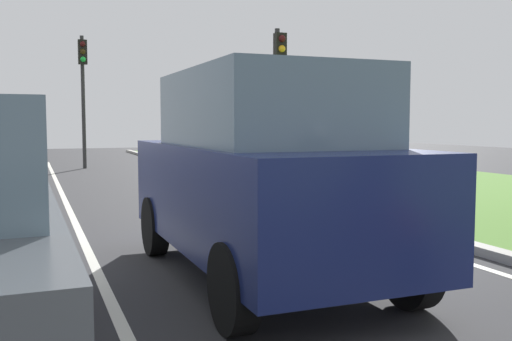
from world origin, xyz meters
TOP-DOWN VIEW (x-y plane):
  - ground_plane at (0.00, 14.00)m, footprint 60.00×60.00m
  - lane_line_center at (-0.70, 14.00)m, footprint 0.12×32.00m
  - lane_line_right_edge at (3.60, 14.00)m, footprint 0.12×32.00m
  - grass_verge_right at (8.50, 14.00)m, footprint 9.00×48.00m
  - curb_right at (4.10, 14.00)m, footprint 0.24×48.00m
  - car_suv_ahead at (0.99, 8.80)m, footprint 1.99×4.51m
  - traffic_light_near_right at (5.23, 18.01)m, footprint 0.32×0.50m
  - traffic_light_far_median at (0.53, 25.61)m, footprint 0.32×0.50m

SIDE VIEW (x-z plane):
  - ground_plane at x=0.00m, z-range 0.00..0.00m
  - lane_line_center at x=-0.70m, z-range 0.00..0.01m
  - lane_line_right_edge at x=3.60m, z-range 0.00..0.01m
  - grass_verge_right at x=8.50m, z-range 0.00..0.06m
  - curb_right at x=4.10m, z-range 0.00..0.12m
  - car_suv_ahead at x=0.99m, z-range 0.03..2.31m
  - traffic_light_near_right at x=5.23m, z-range 0.83..5.22m
  - traffic_light_far_median at x=0.53m, z-range 0.91..5.91m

